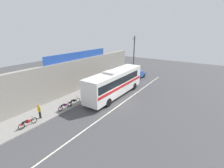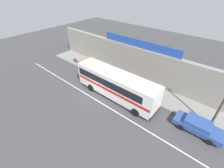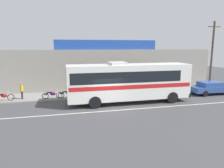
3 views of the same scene
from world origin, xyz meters
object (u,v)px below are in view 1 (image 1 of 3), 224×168
(motorcycle_green, at_px, (74,101))
(pedestrian_far_right, at_px, (110,78))
(intercity_bus, at_px, (115,82))
(motorcycle_red, at_px, (65,106))
(pedestrian_near_shop, at_px, (114,78))
(pedestrian_far_left, at_px, (39,110))
(motorcycle_black, at_px, (28,122))
(parked_car, at_px, (137,75))
(utility_pole, at_px, (134,56))

(motorcycle_green, distance_m, pedestrian_far_right, 9.19)
(intercity_bus, height_order, motorcycle_red, intercity_bus)
(pedestrian_far_right, bearing_deg, pedestrian_near_shop, -15.71)
(pedestrian_near_shop, bearing_deg, motorcycle_green, -176.85)
(motorcycle_red, bearing_deg, pedestrian_far_left, 168.51)
(intercity_bus, height_order, motorcycle_black, intercity_bus)
(pedestrian_far_left, bearing_deg, pedestrian_far_right, 0.92)
(motorcycle_red, height_order, pedestrian_far_right, pedestrian_far_right)
(parked_car, xyz_separation_m, utility_pole, (0.96, 1.40, 3.43))
(pedestrian_near_shop, bearing_deg, utility_pole, -5.52)
(motorcycle_green, height_order, motorcycle_black, same)
(motorcycle_black, height_order, pedestrian_far_right, pedestrian_far_right)
(intercity_bus, bearing_deg, utility_pole, 13.05)
(motorcycle_green, bearing_deg, motorcycle_black, 178.65)
(intercity_bus, xyz_separation_m, motorcycle_green, (-5.44, 2.56, -1.50))
(pedestrian_near_shop, bearing_deg, pedestrian_far_right, 164.29)
(pedestrian_far_left, bearing_deg, motorcycle_red, -11.49)
(motorcycle_black, height_order, pedestrian_far_left, pedestrian_far_left)
(motorcycle_green, distance_m, pedestrian_near_shop, 9.94)
(motorcycle_red, relative_size, pedestrian_far_left, 1.22)
(intercity_bus, xyz_separation_m, motorcycle_red, (-6.94, 2.53, -1.50))
(parked_car, bearing_deg, pedestrian_far_right, 159.96)
(pedestrian_far_right, bearing_deg, motorcycle_red, -175.79)
(parked_car, xyz_separation_m, pedestrian_far_left, (-19.54, 2.01, 0.31))
(pedestrian_far_left, height_order, pedestrian_far_right, pedestrian_far_right)
(pedestrian_far_left, bearing_deg, motorcycle_black, -165.48)
(motorcycle_red, bearing_deg, motorcycle_green, 0.78)
(parked_car, height_order, motorcycle_black, parked_car)
(intercity_bus, height_order, pedestrian_far_right, intercity_bus)
(intercity_bus, height_order, pedestrian_near_shop, intercity_bus)
(utility_pole, bearing_deg, motorcycle_green, 179.78)
(utility_pole, relative_size, motorcycle_red, 4.05)
(motorcycle_black, relative_size, pedestrian_far_right, 1.12)
(motorcycle_black, bearing_deg, pedestrian_far_right, 2.38)
(intercity_bus, xyz_separation_m, motorcycle_black, (-11.32, 2.69, -1.50))
(intercity_bus, relative_size, utility_pole, 1.45)
(pedestrian_far_left, height_order, pedestrian_near_shop, pedestrian_near_shop)
(motorcycle_green, xyz_separation_m, pedestrian_near_shop, (9.92, 0.54, 0.51))
(motorcycle_red, relative_size, motorcycle_black, 1.01)
(utility_pole, xyz_separation_m, motorcycle_red, (-17.70, 0.04, -3.60))
(pedestrian_near_shop, bearing_deg, intercity_bus, -145.27)
(motorcycle_red, bearing_deg, pedestrian_near_shop, 2.84)
(intercity_bus, bearing_deg, motorcycle_red, 159.93)
(pedestrian_far_left, xyz_separation_m, pedestrian_near_shop, (14.21, -0.00, 0.02))
(utility_pole, bearing_deg, pedestrian_near_shop, 174.48)
(motorcycle_black, relative_size, pedestrian_near_shop, 1.18)
(parked_car, relative_size, pedestrian_far_left, 2.89)
(motorcycle_black, xyz_separation_m, pedestrian_far_left, (1.58, 0.41, 0.48))
(parked_car, xyz_separation_m, motorcycle_black, (-21.12, 1.60, -0.17))
(motorcycle_green, xyz_separation_m, motorcycle_black, (-5.88, 0.14, 0.00))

